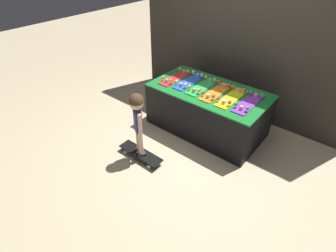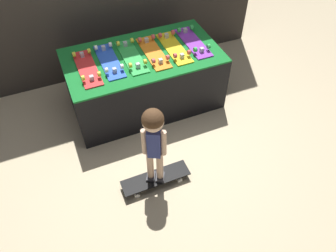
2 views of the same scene
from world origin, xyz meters
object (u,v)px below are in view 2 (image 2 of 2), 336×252
skateboard_red_on_rack (87,68)px  skateboard_green_on_rack (131,56)px  skateboard_yellow_on_rack (174,47)px  skateboard_on_floor (156,178)px  skateboard_orange_on_rack (153,52)px  skateboard_blue_on_rack (109,60)px  skateboard_purple_on_rack (193,42)px  child (154,134)px

skateboard_red_on_rack → skateboard_green_on_rack: same height
skateboard_yellow_on_rack → skateboard_on_floor: 1.47m
skateboard_green_on_rack → skateboard_orange_on_rack: same height
skateboard_blue_on_rack → skateboard_purple_on_rack: bearing=-1.3°
skateboard_orange_on_rack → skateboard_purple_on_rack: same height
skateboard_red_on_rack → skateboard_purple_on_rack: same height
skateboard_blue_on_rack → skateboard_purple_on_rack: 0.98m
skateboard_red_on_rack → skateboard_purple_on_rack: size_ratio=1.00×
skateboard_purple_on_rack → skateboard_blue_on_rack: bearing=178.7°
skateboard_red_on_rack → skateboard_yellow_on_rack: same height
skateboard_red_on_rack → skateboard_yellow_on_rack: 0.98m
skateboard_yellow_on_rack → child: (-0.68, -1.14, 0.02)m
skateboard_purple_on_rack → child: size_ratio=0.71×
child → skateboard_orange_on_rack: bearing=97.0°
skateboard_green_on_rack → skateboard_yellow_on_rack: same height
skateboard_red_on_rack → skateboard_yellow_on_rack: (0.98, -0.01, 0.00)m
skateboard_red_on_rack → skateboard_orange_on_rack: same height
skateboard_purple_on_rack → skateboard_orange_on_rack: bearing=-178.3°
skateboard_purple_on_rack → child: child is taller
skateboard_green_on_rack → skateboard_on_floor: 1.34m
skateboard_green_on_rack → skateboard_purple_on_rack: size_ratio=1.00×
skateboard_blue_on_rack → skateboard_on_floor: (0.05, -1.18, -0.63)m
skateboard_on_floor → skateboard_green_on_rack: bearing=80.6°
skateboard_yellow_on_rack → skateboard_on_floor: skateboard_yellow_on_rack is taller
skateboard_purple_on_rack → skateboard_yellow_on_rack: bearing=-176.0°
skateboard_on_floor → skateboard_purple_on_rack: bearing=51.3°
skateboard_on_floor → child: 0.66m
skateboard_blue_on_rack → skateboard_on_floor: bearing=-87.4°
skateboard_blue_on_rack → skateboard_orange_on_rack: 0.49m
child → skateboard_blue_on_rack: bearing=120.5°
skateboard_orange_on_rack → skateboard_yellow_on_rack: 0.25m
skateboard_blue_on_rack → child: size_ratio=0.71×
skateboard_green_on_rack → skateboard_yellow_on_rack: bearing=-2.7°
skateboard_blue_on_rack → child: (0.05, -1.18, 0.02)m
skateboard_green_on_rack → skateboard_yellow_on_rack: 0.49m
skateboard_red_on_rack → child: 1.19m
skateboard_green_on_rack → skateboard_orange_on_rack: bearing=-4.7°
skateboard_orange_on_rack → skateboard_green_on_rack: bearing=175.3°
skateboard_on_floor → child: (0.00, -0.00, 0.66)m
child → skateboard_red_on_rack: bearing=132.5°
skateboard_red_on_rack → child: child is taller
skateboard_red_on_rack → skateboard_blue_on_rack: 0.25m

